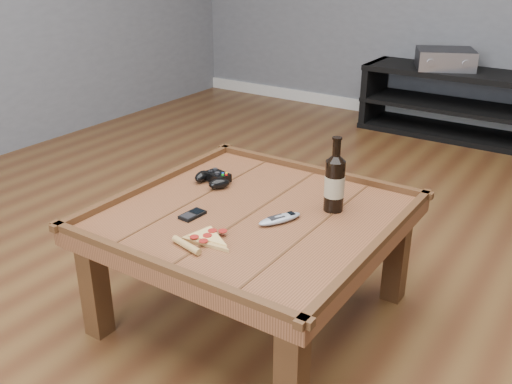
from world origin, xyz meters
The scene contains 10 objects.
ground centered at (0.00, 0.00, 0.00)m, with size 6.00×6.00×0.00m, color #4A2915.
baseboard centered at (0.00, 2.99, 0.05)m, with size 5.00×0.02×0.10m, color silver.
coffee_table centered at (0.00, 0.00, 0.39)m, with size 1.03×1.03×0.48m.
media_console centered at (0.00, 2.75, 0.25)m, with size 1.40×0.45×0.50m.
beer_bottle centered at (0.24, 0.19, 0.56)m, with size 0.07×0.07×0.28m.
game_controller centered at (-0.29, 0.14, 0.47)m, with size 0.18×0.14×0.05m.
pizza_slice centered at (-0.01, -0.27, 0.46)m, with size 0.19×0.26×0.02m.
smartphone centered at (-0.17, -0.15, 0.46)m, with size 0.06×0.10×0.01m.
remote_control centered at (0.12, -0.01, 0.46)m, with size 0.12×0.18×0.02m.
av_receiver centered at (-0.13, 2.75, 0.57)m, with size 0.51×0.47×0.14m.
Camera 1 is at (1.06, -1.57, 1.37)m, focal length 40.00 mm.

